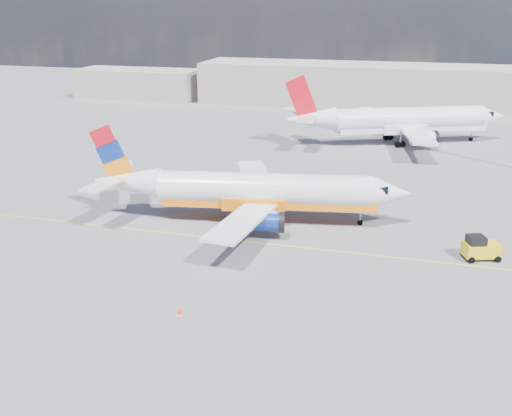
% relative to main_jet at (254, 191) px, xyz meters
% --- Properties ---
extents(ground, '(240.00, 240.00, 0.00)m').
position_rel_main_jet_xyz_m(ground, '(1.65, -7.86, -3.02)').
color(ground, slate).
rests_on(ground, ground).
extents(taxi_line, '(70.00, 0.15, 0.01)m').
position_rel_main_jet_xyz_m(taxi_line, '(1.65, -4.86, -3.02)').
color(taxi_line, yellow).
rests_on(taxi_line, ground).
extents(terminal_main, '(70.00, 14.00, 8.00)m').
position_rel_main_jet_xyz_m(terminal_main, '(6.65, 67.14, 0.98)').
color(terminal_main, '#B6AE9D').
rests_on(terminal_main, ground).
extents(terminal_annex, '(26.00, 10.00, 6.00)m').
position_rel_main_jet_xyz_m(terminal_annex, '(-43.35, 64.14, -0.02)').
color(terminal_annex, '#B6AE9D').
rests_on(terminal_annex, ground).
extents(main_jet, '(30.04, 23.34, 9.07)m').
position_rel_main_jet_xyz_m(main_jet, '(0.00, 0.00, 0.00)').
color(main_jet, white).
rests_on(main_jet, ground).
extents(second_jet, '(32.85, 24.75, 10.10)m').
position_rel_main_jet_xyz_m(second_jet, '(12.30, 35.87, 0.34)').
color(second_jet, white).
rests_on(second_jet, ground).
extents(gse_tug, '(3.17, 2.55, 2.01)m').
position_rel_main_jet_xyz_m(gse_tug, '(19.79, -3.30, -2.07)').
color(gse_tug, black).
rests_on(gse_tug, ground).
extents(traffic_cone, '(0.42, 0.42, 0.59)m').
position_rel_main_jet_xyz_m(traffic_cone, '(-0.23, -17.83, -2.74)').
color(traffic_cone, white).
rests_on(traffic_cone, ground).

